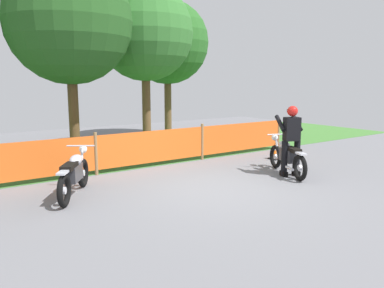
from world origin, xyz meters
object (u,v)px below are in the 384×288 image
motorcycle_lead (287,156)px  rider_lead (291,138)px  motorcycle_trailing (74,174)px  traffic_cone (275,150)px

motorcycle_lead → rider_lead: size_ratio=1.08×
motorcycle_trailing → traffic_cone: (6.00, 0.23, -0.19)m
rider_lead → traffic_cone: 2.10m
traffic_cone → motorcycle_lead: bearing=-128.6°
motorcycle_trailing → traffic_cone: motorcycle_trailing is taller
motorcycle_trailing → rider_lead: bearing=-72.1°
motorcycle_lead → traffic_cone: motorcycle_lead is taller
rider_lead → traffic_cone: size_ratio=3.19×
motorcycle_trailing → motorcycle_lead: bearing=-69.9°
rider_lead → traffic_cone: rider_lead is taller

